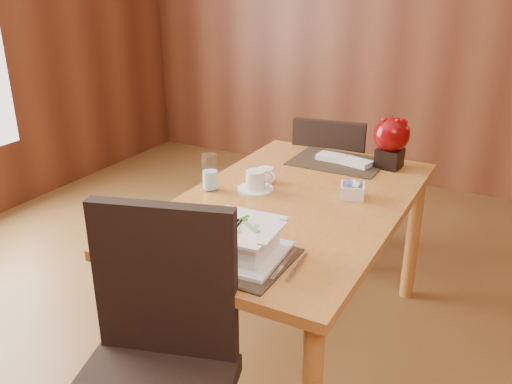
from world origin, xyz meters
The scene contains 14 objects.
back_wall centered at (0.00, 3.00, 1.40)m, with size 5.00×0.02×2.80m, color brown.
dining_table centered at (0.00, 0.60, 0.65)m, with size 0.90×1.50×0.75m.
placemat_near centered at (0.00, 0.05, 0.75)m, with size 0.45×0.33×0.01m, color black.
placemat_far centered at (0.00, 1.15, 0.75)m, with size 0.45×0.33×0.01m, color black.
soup_setting centered at (0.05, 0.07, 0.81)m, with size 0.31×0.31×0.12m.
coffee_cup centered at (-0.19, 0.62, 0.79)m, with size 0.16×0.16×0.09m.
water_glass centered at (-0.37, 0.54, 0.83)m, with size 0.07×0.07×0.16m, color white.
creamer_jug centered at (-0.20, 0.74, 0.78)m, with size 0.09×0.09×0.07m, color white, non-canonical shape.
sugar_caddy centered at (0.21, 0.75, 0.78)m, with size 0.10×0.10×0.06m, color white.
berry_decor centered at (0.25, 1.20, 0.89)m, with size 0.17×0.17×0.25m.
napkins_far centered at (0.04, 1.15, 0.77)m, with size 0.28×0.10×0.03m, color silver, non-canonical shape.
bread_plate centered at (-0.34, -0.07, 0.75)m, with size 0.15×0.15×0.01m, color white.
near_chair centered at (-0.03, -0.31, 0.58)m, with size 0.60×0.60×1.02m.
far_chair centered at (-0.15, 1.47, 0.51)m, with size 0.48×0.48×0.90m.
Camera 1 is at (0.86, -1.33, 1.66)m, focal length 38.00 mm.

